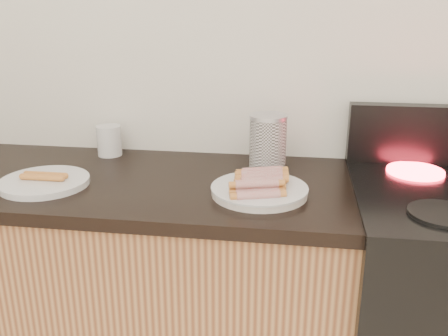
# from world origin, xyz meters

# --- Properties ---
(wall_back) EXTENTS (4.00, 0.04, 2.60)m
(wall_back) POSITION_xyz_m (0.00, 2.00, 1.30)
(wall_back) COLOR silver
(wall_back) RESTS_ON ground
(cabinet_base) EXTENTS (2.20, 0.59, 0.86)m
(cabinet_base) POSITION_xyz_m (-0.70, 1.69, 0.43)
(cabinet_base) COLOR #996C41
(cabinet_base) RESTS_ON floor
(counter_slab) EXTENTS (2.20, 0.62, 0.04)m
(counter_slab) POSITION_xyz_m (-0.70, 1.69, 0.88)
(counter_slab) COLOR black
(counter_slab) RESTS_ON cabinet_base
(burner_near_left) EXTENTS (0.18, 0.18, 0.01)m
(burner_near_left) POSITION_xyz_m (0.61, 1.51, 0.92)
(burner_near_left) COLOR black
(burner_near_left) RESTS_ON stove
(burner_far_left) EXTENTS (0.18, 0.18, 0.01)m
(burner_far_left) POSITION_xyz_m (0.61, 1.84, 0.92)
(burner_far_left) COLOR #FF1E2D
(burner_far_left) RESTS_ON stove
(main_plate) EXTENTS (0.34, 0.34, 0.02)m
(main_plate) POSITION_xyz_m (0.12, 1.61, 0.91)
(main_plate) COLOR white
(main_plate) RESTS_ON counter_slab
(side_plate) EXTENTS (0.29, 0.29, 0.02)m
(side_plate) POSITION_xyz_m (-0.54, 1.59, 0.91)
(side_plate) COLOR white
(side_plate) RESTS_ON counter_slab
(hotdog_pile) EXTENTS (0.12, 0.22, 0.05)m
(hotdog_pile) POSITION_xyz_m (0.12, 1.61, 0.94)
(hotdog_pile) COLOR maroon
(hotdog_pile) RESTS_ON main_plate
(plain_sausages) EXTENTS (0.13, 0.04, 0.02)m
(plain_sausages) POSITION_xyz_m (-0.54, 1.59, 0.93)
(plain_sausages) COLOR #C2703B
(plain_sausages) RESTS_ON side_plate
(canister) EXTENTS (0.12, 0.12, 0.19)m
(canister) POSITION_xyz_m (0.13, 1.82, 1.00)
(canister) COLOR white
(canister) RESTS_ON counter_slab
(mug) EXTENTS (0.10, 0.10, 0.11)m
(mug) POSITION_xyz_m (-0.45, 1.92, 0.95)
(mug) COLOR white
(mug) RESTS_ON counter_slab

